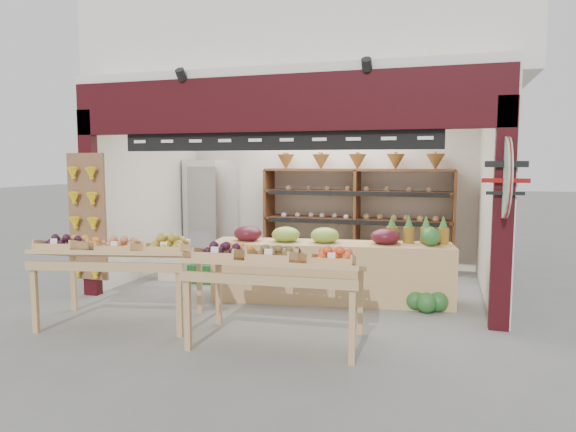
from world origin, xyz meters
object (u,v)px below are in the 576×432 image
at_px(cardboard_stack, 189,265).
at_px(display_table_right, 272,260).
at_px(mid_counter, 331,269).
at_px(watermelon_pile, 425,294).
at_px(back_shelving, 357,199).
at_px(display_table_left, 113,251).
at_px(refrigerator, 211,211).

relative_size(cardboard_stack, display_table_right, 0.53).
height_order(mid_counter, watermelon_pile, mid_counter).
xyz_separation_m(back_shelving, display_table_left, (-2.31, -3.95, -0.40)).
relative_size(mid_counter, watermelon_pile, 4.86).
height_order(refrigerator, watermelon_pile, refrigerator).
xyz_separation_m(refrigerator, cardboard_stack, (0.36, -1.62, -0.74)).
bearing_deg(display_table_right, display_table_left, 176.61).
bearing_deg(watermelon_pile, back_shelving, 119.18).
relative_size(cardboard_stack, display_table_left, 0.50).
xyz_separation_m(cardboard_stack, watermelon_pile, (3.76, -0.58, -0.06)).
bearing_deg(refrigerator, display_table_left, -71.26).
bearing_deg(display_table_right, back_shelving, 86.41).
distance_m(refrigerator, display_table_right, 4.74).
distance_m(cardboard_stack, watermelon_pile, 3.81).
height_order(refrigerator, cardboard_stack, refrigerator).
xyz_separation_m(display_table_left, display_table_right, (2.05, -0.12, 0.02)).
relative_size(back_shelving, display_table_right, 1.84).
distance_m(back_shelving, cardboard_stack, 3.18).
bearing_deg(cardboard_stack, watermelon_pile, -8.77).
relative_size(refrigerator, mid_counter, 0.59).
bearing_deg(display_table_left, display_table_right, -3.39).
distance_m(back_shelving, mid_counter, 2.46).
height_order(refrigerator, display_table_right, refrigerator).
bearing_deg(back_shelving, display_table_right, -93.59).
bearing_deg(refrigerator, display_table_right, -46.04).
xyz_separation_m(refrigerator, display_table_right, (2.58, -3.97, -0.10)).
relative_size(refrigerator, watermelon_pile, 2.86).
bearing_deg(cardboard_stack, mid_counter, -13.45).
xyz_separation_m(cardboard_stack, display_table_right, (2.22, -2.35, 0.64)).
distance_m(cardboard_stack, display_table_right, 3.29).
xyz_separation_m(back_shelving, display_table_right, (-0.26, -4.07, -0.38)).
distance_m(mid_counter, display_table_right, 1.82).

